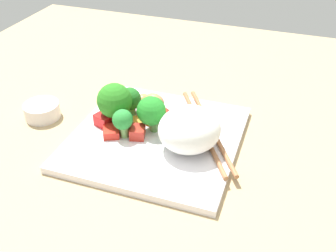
{
  "coord_description": "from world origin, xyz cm",
  "views": [
    {
      "loc": [
        47.64,
        18.7,
        38.42
      ],
      "look_at": [
        -0.25,
        1.94,
        3.21
      ],
      "focal_mm": 42.18,
      "sensor_mm": 36.0,
      "label": 1
    }
  ],
  "objects_px": {
    "rice_mound": "(189,129)",
    "sauce_cup": "(43,110)",
    "broccoli_floret_0": "(123,121)",
    "chopstick_pair": "(207,129)",
    "square_plate": "(156,138)",
    "carrot_slice_3": "(136,122)"
  },
  "relations": [
    {
      "from": "rice_mound",
      "to": "sauce_cup",
      "type": "distance_m",
      "value": 0.27
    },
    {
      "from": "rice_mound",
      "to": "sauce_cup",
      "type": "height_order",
      "value": "rice_mound"
    },
    {
      "from": "broccoli_floret_0",
      "to": "chopstick_pair",
      "type": "distance_m",
      "value": 0.14
    },
    {
      "from": "square_plate",
      "to": "broccoli_floret_0",
      "type": "height_order",
      "value": "broccoli_floret_0"
    },
    {
      "from": "broccoli_floret_0",
      "to": "carrot_slice_3",
      "type": "relative_size",
      "value": 1.71
    },
    {
      "from": "broccoli_floret_0",
      "to": "carrot_slice_3",
      "type": "height_order",
      "value": "broccoli_floret_0"
    },
    {
      "from": "carrot_slice_3",
      "to": "chopstick_pair",
      "type": "bearing_deg",
      "value": 98.67
    },
    {
      "from": "sauce_cup",
      "to": "broccoli_floret_0",
      "type": "bearing_deg",
      "value": 81.96
    },
    {
      "from": "rice_mound",
      "to": "chopstick_pair",
      "type": "height_order",
      "value": "rice_mound"
    },
    {
      "from": "rice_mound",
      "to": "broccoli_floret_0",
      "type": "distance_m",
      "value": 0.11
    },
    {
      "from": "carrot_slice_3",
      "to": "broccoli_floret_0",
      "type": "bearing_deg",
      "value": -6.75
    },
    {
      "from": "rice_mound",
      "to": "chopstick_pair",
      "type": "distance_m",
      "value": 0.06
    },
    {
      "from": "carrot_slice_3",
      "to": "square_plate",
      "type": "bearing_deg",
      "value": 65.6
    },
    {
      "from": "carrot_slice_3",
      "to": "sauce_cup",
      "type": "distance_m",
      "value": 0.17
    },
    {
      "from": "carrot_slice_3",
      "to": "rice_mound",
      "type": "bearing_deg",
      "value": 71.82
    },
    {
      "from": "chopstick_pair",
      "to": "broccoli_floret_0",
      "type": "bearing_deg",
      "value": 84.23
    },
    {
      "from": "rice_mound",
      "to": "carrot_slice_3",
      "type": "height_order",
      "value": "rice_mound"
    },
    {
      "from": "rice_mound",
      "to": "sauce_cup",
      "type": "xyz_separation_m",
      "value": [
        -0.02,
        -0.27,
        -0.03
      ]
    },
    {
      "from": "square_plate",
      "to": "rice_mound",
      "type": "bearing_deg",
      "value": 76.59
    },
    {
      "from": "square_plate",
      "to": "sauce_cup",
      "type": "bearing_deg",
      "value": -90.85
    },
    {
      "from": "rice_mound",
      "to": "carrot_slice_3",
      "type": "distance_m",
      "value": 0.11
    },
    {
      "from": "square_plate",
      "to": "chopstick_pair",
      "type": "bearing_deg",
      "value": 116.48
    }
  ]
}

